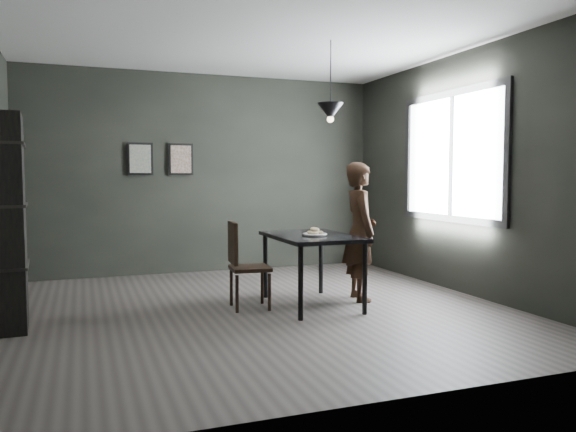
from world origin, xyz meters
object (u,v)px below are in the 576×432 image
object	(u,v)px
cafe_table	(312,242)
pendant_lamp	(330,112)
wood_chair	(242,259)
shelf_unit	(3,223)
white_plate	(315,235)
woman	(360,231)

from	to	relation	value
cafe_table	pendant_lamp	xyz separation A→B (m)	(0.25, 0.10, 1.38)
cafe_table	wood_chair	size ratio (longest dim) A/B	1.33
cafe_table	shelf_unit	xyz separation A→B (m)	(-2.92, 0.09, 0.28)
wood_chair	shelf_unit	size ratio (longest dim) A/B	0.47
wood_chair	pendant_lamp	distance (m)	1.82
cafe_table	white_plate	world-z (taller)	white_plate
pendant_lamp	wood_chair	bearing A→B (deg)	179.33
white_plate	wood_chair	size ratio (longest dim) A/B	0.26
shelf_unit	pendant_lamp	distance (m)	3.35
white_plate	wood_chair	xyz separation A→B (m)	(-0.72, 0.20, -0.24)
cafe_table	woman	world-z (taller)	woman
cafe_table	pendant_lamp	distance (m)	1.41
pendant_lamp	white_plate	bearing A→B (deg)	-143.80
woman	shelf_unit	size ratio (longest dim) A/B	0.79
cafe_table	pendant_lamp	world-z (taller)	pendant_lamp
cafe_table	white_plate	bearing A→B (deg)	-93.57
woman	pendant_lamp	bearing A→B (deg)	96.27
woman	white_plate	bearing A→B (deg)	114.98
cafe_table	woman	xyz separation A→B (m)	(0.60, 0.08, 0.09)
cafe_table	wood_chair	distance (m)	0.75
white_plate	woman	distance (m)	0.63
white_plate	pendant_lamp	distance (m)	1.33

